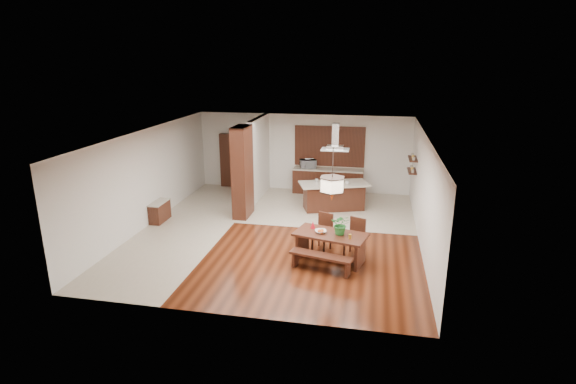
% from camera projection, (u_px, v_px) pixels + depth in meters
% --- Properties ---
extents(room_shell, '(9.00, 9.04, 2.92)m').
position_uv_depth(room_shell, '(277.00, 164.00, 12.56)').
color(room_shell, '#39160A').
rests_on(room_shell, ground).
extents(tile_hallway, '(2.50, 9.00, 0.01)m').
position_uv_depth(tile_hallway, '(190.00, 226.00, 13.66)').
color(tile_hallway, beige).
rests_on(tile_hallway, ground).
extents(tile_kitchen, '(5.50, 4.00, 0.01)m').
position_uv_depth(tile_kitchen, '(329.00, 208.00, 15.27)').
color(tile_kitchen, beige).
rests_on(tile_kitchen, ground).
extents(soffit_band, '(8.00, 9.00, 0.02)m').
position_uv_depth(soffit_band, '(277.00, 134.00, 12.32)').
color(soffit_band, '#361D0D').
rests_on(soffit_band, room_shell).
extents(partition_pier, '(0.45, 1.00, 2.90)m').
position_uv_depth(partition_pier, '(242.00, 172.00, 14.12)').
color(partition_pier, black).
rests_on(partition_pier, ground).
extents(partition_stub, '(0.18, 2.40, 2.90)m').
position_uv_depth(partition_stub, '(259.00, 158.00, 16.09)').
color(partition_stub, silver).
rests_on(partition_stub, ground).
extents(hallway_console, '(0.37, 0.88, 0.63)m').
position_uv_depth(hallway_console, '(160.00, 212.00, 13.95)').
color(hallway_console, black).
rests_on(hallway_console, ground).
extents(hallway_doorway, '(1.10, 0.20, 2.10)m').
position_uv_depth(hallway_doorway, '(234.00, 161.00, 17.48)').
color(hallway_doorway, black).
rests_on(hallway_doorway, ground).
extents(rear_counter, '(2.60, 0.62, 0.95)m').
position_uv_depth(rear_counter, '(328.00, 181.00, 16.78)').
color(rear_counter, black).
rests_on(rear_counter, ground).
extents(kitchen_window, '(2.60, 0.08, 1.50)m').
position_uv_depth(kitchen_window, '(330.00, 146.00, 16.65)').
color(kitchen_window, olive).
rests_on(kitchen_window, room_shell).
extents(shelf_lower, '(0.26, 0.90, 0.04)m').
position_uv_depth(shelf_lower, '(412.00, 171.00, 14.48)').
color(shelf_lower, black).
rests_on(shelf_lower, room_shell).
extents(shelf_upper, '(0.26, 0.90, 0.04)m').
position_uv_depth(shelf_upper, '(413.00, 159.00, 14.36)').
color(shelf_upper, black).
rests_on(shelf_upper, room_shell).
extents(dining_table, '(1.93, 1.29, 0.74)m').
position_uv_depth(dining_table, '(330.00, 241.00, 11.17)').
color(dining_table, black).
rests_on(dining_table, ground).
extents(dining_bench, '(1.56, 0.68, 0.43)m').
position_uv_depth(dining_bench, '(321.00, 263.00, 10.71)').
color(dining_bench, black).
rests_on(dining_bench, ground).
extents(dining_chair_left, '(0.57, 0.57, 0.99)m').
position_uv_depth(dining_chair_left, '(322.00, 232.00, 11.83)').
color(dining_chair_left, black).
rests_on(dining_chair_left, ground).
extents(dining_chair_right, '(0.57, 0.57, 0.99)m').
position_uv_depth(dining_chair_right, '(354.00, 238.00, 11.46)').
color(dining_chair_right, black).
rests_on(dining_chair_right, ground).
extents(pendant_lantern, '(0.64, 0.64, 1.31)m').
position_uv_depth(pendant_lantern, '(332.00, 174.00, 10.67)').
color(pendant_lantern, beige).
rests_on(pendant_lantern, room_shell).
extents(foliage_plant, '(0.48, 0.42, 0.52)m').
position_uv_depth(foliage_plant, '(341.00, 224.00, 10.98)').
color(foliage_plant, '#226727').
rests_on(foliage_plant, dining_table).
extents(fruit_bowl, '(0.33, 0.33, 0.07)m').
position_uv_depth(fruit_bowl, '(321.00, 231.00, 11.15)').
color(fruit_bowl, beige).
rests_on(fruit_bowl, dining_table).
extents(napkin_cone, '(0.15, 0.15, 0.20)m').
position_uv_depth(napkin_cone, '(313.00, 225.00, 11.42)').
color(napkin_cone, '#B00C1B').
rests_on(napkin_cone, dining_table).
extents(gold_ornament, '(0.08, 0.08, 0.11)m').
position_uv_depth(gold_ornament, '(350.00, 236.00, 10.79)').
color(gold_ornament, gold).
rests_on(gold_ornament, dining_table).
extents(kitchen_island, '(2.44, 1.67, 0.93)m').
position_uv_depth(kitchen_island, '(334.00, 196.00, 15.00)').
color(kitchen_island, black).
rests_on(kitchen_island, ground).
extents(range_hood, '(0.90, 0.55, 0.87)m').
position_uv_depth(range_hood, '(336.00, 137.00, 14.43)').
color(range_hood, silver).
rests_on(range_hood, room_shell).
extents(island_cup, '(0.14, 0.14, 0.09)m').
position_uv_depth(island_cup, '(347.00, 183.00, 14.71)').
color(island_cup, silver).
rests_on(island_cup, kitchen_island).
extents(microwave, '(0.68, 0.57, 0.32)m').
position_uv_depth(microwave, '(308.00, 164.00, 16.72)').
color(microwave, '#AFB2B6').
rests_on(microwave, rear_counter).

